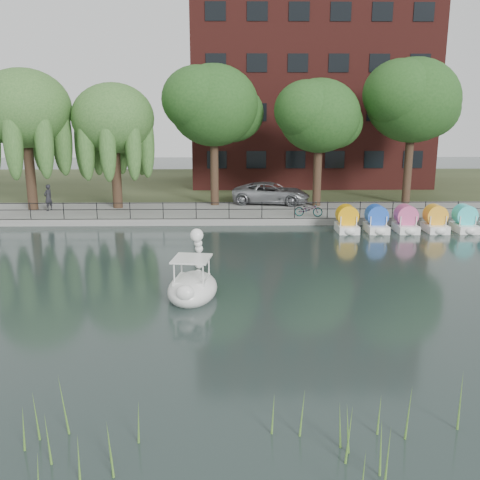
{
  "coord_description": "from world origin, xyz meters",
  "views": [
    {
      "loc": [
        0.09,
        -18.67,
        6.88
      ],
      "look_at": [
        0.5,
        4.0,
        1.3
      ],
      "focal_mm": 40.0,
      "sensor_mm": 36.0,
      "label": 1
    }
  ],
  "objects_px": {
    "minivan": "(271,192)",
    "pedestrian": "(48,196)",
    "swan_boat": "(193,283)",
    "bicycle": "(309,208)"
  },
  "relations": [
    {
      "from": "minivan",
      "to": "pedestrian",
      "type": "height_order",
      "value": "pedestrian"
    },
    {
      "from": "minivan",
      "to": "swan_boat",
      "type": "distance_m",
      "value": 18.48
    },
    {
      "from": "minivan",
      "to": "pedestrian",
      "type": "distance_m",
      "value": 14.91
    },
    {
      "from": "minivan",
      "to": "bicycle",
      "type": "relative_size",
      "value": 3.57
    },
    {
      "from": "bicycle",
      "to": "pedestrian",
      "type": "relative_size",
      "value": 0.87
    },
    {
      "from": "swan_boat",
      "to": "pedestrian",
      "type": "bearing_deg",
      "value": 131.96
    },
    {
      "from": "minivan",
      "to": "bicycle",
      "type": "height_order",
      "value": "minivan"
    },
    {
      "from": "bicycle",
      "to": "swan_boat",
      "type": "distance_m",
      "value": 14.72
    },
    {
      "from": "bicycle",
      "to": "pedestrian",
      "type": "distance_m",
      "value": 16.86
    },
    {
      "from": "pedestrian",
      "to": "swan_boat",
      "type": "height_order",
      "value": "swan_boat"
    }
  ]
}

